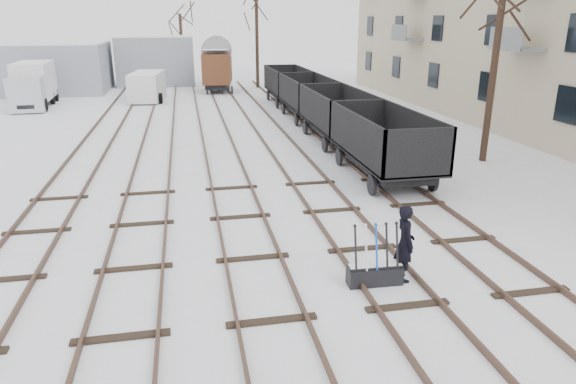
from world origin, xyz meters
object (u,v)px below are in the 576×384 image
freight_wagon_a (383,153)px  panel_van (147,86)px  lorry (33,84)px  worker (405,243)px  box_van_wagon (217,67)px  ground_frame (375,273)px

freight_wagon_a → panel_van: 24.79m
panel_van → lorry: bearing=-163.3°
worker → box_van_wagon: 35.05m
freight_wagon_a → lorry: lorry is taller
lorry → box_van_wagon: bearing=19.2°
lorry → freight_wagon_a: bearing=-53.4°
worker → box_van_wagon: (-2.01, 34.97, 1.17)m
ground_frame → box_van_wagon: (-1.26, 35.07, 1.82)m
box_van_wagon → lorry: bearing=-149.4°
worker → box_van_wagon: bearing=5.8°
worker → panel_van: 31.61m
worker → box_van_wagon: box_van_wagon is taller
freight_wagon_a → lorry: bearing=130.4°
ground_frame → panel_van: panel_van is taller
box_van_wagon → lorry: (-13.39, -5.69, -0.53)m
worker → lorry: size_ratio=0.27×
worker → panel_van: bearing=16.5°
box_van_wagon → panel_van: size_ratio=0.99×
lorry → panel_van: bearing=6.3°
ground_frame → lorry: size_ratio=0.22×
ground_frame → freight_wagon_a: size_ratio=0.24×
ground_frame → panel_van: bearing=104.3°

